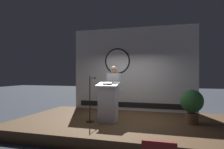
{
  "coord_description": "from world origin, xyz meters",
  "views": [
    {
      "loc": [
        1.67,
        -6.38,
        1.75
      ],
      "look_at": [
        -0.3,
        0.09,
        1.71
      ],
      "focal_mm": 34.53,
      "sensor_mm": 36.0,
      "label": 1
    }
  ],
  "objects_px": {
    "podium": "(108,102)",
    "potted_plant": "(192,103)",
    "speaker_person": "(114,92)",
    "microphone_stand": "(91,106)"
  },
  "relations": [
    {
      "from": "podium",
      "to": "potted_plant",
      "type": "xyz_separation_m",
      "value": [
        2.36,
        0.47,
        0.01
      ]
    },
    {
      "from": "podium",
      "to": "potted_plant",
      "type": "relative_size",
      "value": 1.21
    },
    {
      "from": "speaker_person",
      "to": "microphone_stand",
      "type": "height_order",
      "value": "speaker_person"
    },
    {
      "from": "speaker_person",
      "to": "potted_plant",
      "type": "distance_m",
      "value": 2.34
    },
    {
      "from": "podium",
      "to": "microphone_stand",
      "type": "distance_m",
      "value": 0.54
    },
    {
      "from": "potted_plant",
      "to": "podium",
      "type": "bearing_deg",
      "value": -168.71
    },
    {
      "from": "podium",
      "to": "potted_plant",
      "type": "bearing_deg",
      "value": 11.29
    },
    {
      "from": "microphone_stand",
      "to": "potted_plant",
      "type": "xyz_separation_m",
      "value": [
        2.88,
        0.56,
        0.12
      ]
    },
    {
      "from": "speaker_person",
      "to": "potted_plant",
      "type": "xyz_separation_m",
      "value": [
        2.33,
        -0.01,
        -0.26
      ]
    },
    {
      "from": "podium",
      "to": "microphone_stand",
      "type": "relative_size",
      "value": 0.88
    }
  ]
}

